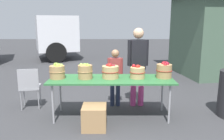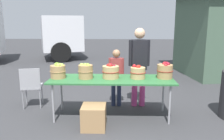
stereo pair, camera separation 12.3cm
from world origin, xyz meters
TOP-DOWN VIEW (x-y plane):
  - ground_plane at (0.00, 0.00)m, footprint 40.00×40.00m
  - market_table at (0.00, 0.00)m, footprint 2.30×0.76m
  - apple_basket_green_0 at (-1.00, 0.02)m, footprint 0.30×0.30m
  - apple_basket_green_1 at (-0.48, 0.01)m, footprint 0.28×0.28m
  - apple_basket_red_0 at (-0.02, 0.04)m, footprint 0.33×0.33m
  - apple_basket_red_1 at (0.49, 0.05)m, footprint 0.29×0.29m
  - apple_basket_red_2 at (1.00, 0.08)m, footprint 0.30×0.30m
  - vendor_adult at (0.56, 0.60)m, footprint 0.44×0.24m
  - child_customer at (0.08, 0.58)m, footprint 0.32×0.17m
  - folding_chair at (-1.69, 0.43)m, footprint 0.47×0.47m
  - produce_crate at (-0.28, -0.50)m, footprint 0.40×0.40m

SIDE VIEW (x-z plane):
  - ground_plane at x=0.00m, z-range 0.00..0.00m
  - produce_crate at x=-0.28m, z-range 0.00..0.40m
  - folding_chair at x=-1.69m, z-range 0.08..0.94m
  - market_table at x=0.00m, z-range 0.34..1.09m
  - child_customer at x=0.08m, z-range 0.11..1.33m
  - apple_basket_red_1 at x=0.49m, z-range 0.74..1.00m
  - apple_basket_red_0 at x=-0.02m, z-range 0.73..1.02m
  - apple_basket_green_0 at x=-1.00m, z-range 0.74..1.03m
  - apple_basket_green_1 at x=-0.48m, z-range 0.74..1.04m
  - apple_basket_red_2 at x=1.00m, z-range 0.74..1.05m
  - vendor_adult at x=0.56m, z-range 0.15..1.81m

